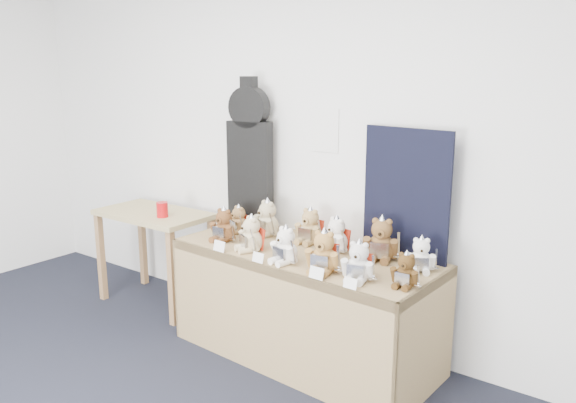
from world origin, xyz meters
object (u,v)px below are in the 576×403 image
Objects in this scene: display_table at (298,278)px; guitar_case at (250,156)px; teddy_front_far_right at (358,263)px; teddy_back_left at (267,220)px; teddy_back_centre_right at (336,236)px; teddy_back_far_left at (238,221)px; teddy_front_far_left at (224,226)px; teddy_front_left at (251,235)px; side_table at (154,227)px; teddy_back_end at (421,256)px; teddy_back_centre_left at (310,227)px; teddy_front_right at (324,254)px; red_cup at (162,210)px; teddy_back_right at (381,241)px; teddy_front_centre at (285,247)px; teddy_front_end at (406,271)px.

display_table is 1.62× the size of guitar_case.
teddy_front_far_right is 0.89× the size of teddy_back_left.
teddy_back_centre_right is 1.16× the size of teddy_back_far_left.
teddy_back_left reaches higher than teddy_front_far_left.
teddy_back_left is (-0.14, 0.34, 0.01)m from teddy_front_left.
teddy_back_end reaches higher than side_table.
teddy_back_centre_left reaches higher than teddy_front_far_left.
teddy_front_left is 1.09m from teddy_back_end.
teddy_front_far_left is at bearing -9.99° from side_table.
teddy_back_centre_right is (0.17, 0.19, 0.26)m from display_table.
teddy_front_right is 0.23m from teddy_front_far_right.
side_table is at bearing 162.00° from teddy_front_right.
teddy_back_end is (2.05, 0.16, -0.01)m from red_cup.
display_table is at bearing -172.08° from teddy_back_right.
teddy_back_left reaches higher than teddy_back_end.
guitar_case is 0.96m from teddy_front_centre.
teddy_front_end is 1.26m from teddy_back_left.
teddy_back_centre_left is at bearing 22.28° from teddy_back_left.
side_table is 2.05m from teddy_front_far_right.
red_cup is 0.45× the size of teddy_back_centre_right.
display_table is at bearing -0.85° from red_cup.
teddy_back_far_left is (-0.67, 0.33, -0.01)m from teddy_front_centre.
display_table is at bearing 150.97° from teddy_front_far_right.
teddy_back_centre_left is 1.05× the size of teddy_back_centre_right.
teddy_front_left is (0.29, -0.06, 0.00)m from teddy_front_far_left.
teddy_back_right is at bearing -1.36° from teddy_back_centre_left.
teddy_front_far_right is 1.14× the size of teddy_back_far_left.
teddy_front_end is 0.76× the size of teddy_back_left.
teddy_front_far_right is 1.22m from teddy_back_far_left.
teddy_front_far_right is 0.40m from teddy_back_right.
teddy_front_centre is 0.50m from teddy_front_far_right.
teddy_back_end is (1.42, -0.14, -0.45)m from guitar_case.
teddy_back_right is at bearing 3.23° from side_table.
display_table is at bearing 167.26° from teddy_back_end.
guitar_case is 1.57m from teddy_front_end.
teddy_back_far_left is (-0.80, -0.04, -0.01)m from teddy_back_centre_right.
teddy_back_left is (-0.73, 0.39, 0.00)m from teddy_front_right.
side_table is 2.29m from teddy_front_end.
teddy_back_end is (0.83, -0.08, -0.02)m from teddy_back_centre_left.
guitar_case is 3.83× the size of teddy_back_left.
side_table is 2.25m from teddy_back_end.
teddy_front_right reaches higher than red_cup.
teddy_front_left is 0.93× the size of teddy_front_right.
teddy_back_far_left is at bearing -145.63° from teddy_back_left.
teddy_back_centre_left is (-0.11, 0.43, 0.01)m from teddy_front_centre.
teddy_front_left reaches higher than teddy_back_end.
display_table is 0.82m from teddy_back_end.
teddy_front_end is 0.97× the size of teddy_back_far_left.
teddy_back_far_left is at bearing 167.21° from teddy_front_end.
teddy_back_left reaches higher than teddy_front_centre.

